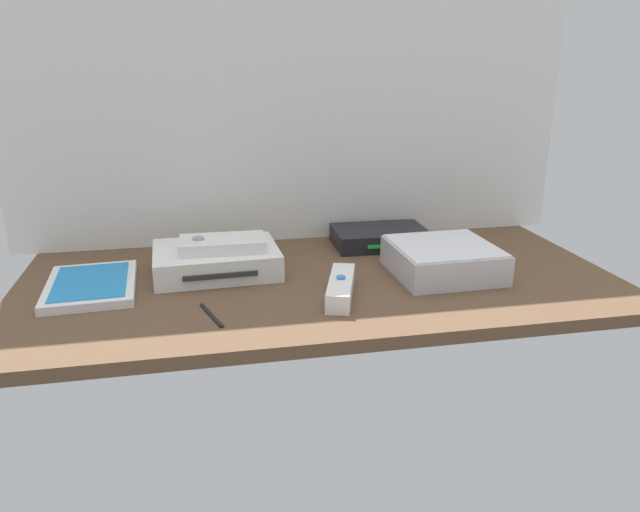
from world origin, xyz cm
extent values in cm
cube|color=brown|center=(0.00, 0.00, -1.00)|extent=(100.00, 48.00, 2.00)
cube|color=white|center=(0.00, 24.60, 32.00)|extent=(110.00, 1.20, 64.00)
cube|color=white|center=(-16.97, 6.75, 2.20)|extent=(21.73, 16.97, 4.40)
cube|color=#2D2D2D|center=(-16.59, -1.44, 2.20)|extent=(12.01, 1.16, 0.80)
cube|color=silver|center=(21.17, -1.97, 2.50)|extent=(17.42, 17.42, 5.00)
cube|color=silver|center=(21.17, -1.97, 5.15)|extent=(16.73, 16.73, 0.30)
cube|color=white|center=(-37.07, 2.20, 0.70)|extent=(14.70, 19.77, 1.40)
cube|color=#2384CC|center=(-37.07, 2.20, 1.48)|extent=(12.10, 16.97, 0.16)
cube|color=black|center=(15.35, 16.25, 1.70)|extent=(18.28, 12.42, 3.40)
cube|color=#19D833|center=(15.20, 10.05, 1.70)|extent=(8.01, 0.59, 0.60)
cube|color=white|center=(1.57, -8.60, 1.50)|extent=(7.86, 15.20, 3.00)
cylinder|color=#387FDB|center=(1.57, -8.60, 3.20)|extent=(1.40, 1.40, 0.40)
cube|color=white|center=(-15.77, 5.58, 5.40)|extent=(14.56, 8.28, 2.00)
cylinder|color=#99999E|center=(-19.77, 5.66, 6.60)|extent=(2.04, 2.04, 0.40)
cylinder|color=black|center=(-18.50, -12.17, 0.35)|extent=(3.31, 8.81, 0.70)
camera|label=1|loc=(-19.16, -94.33, 35.88)|focal=34.12mm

